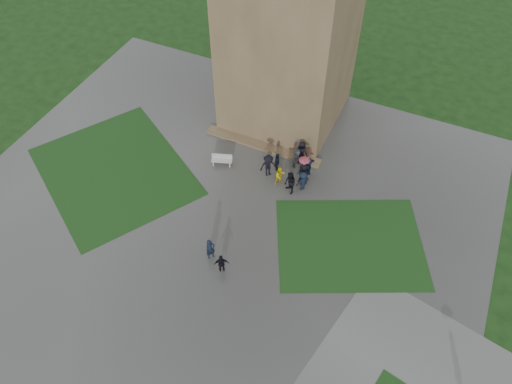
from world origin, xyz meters
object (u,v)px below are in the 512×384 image
at_px(bench, 222,160).
at_px(pedestrian_near, 222,263).
at_px(tower, 291,6).
at_px(pedestrian_mid, 210,249).

height_order(bench, pedestrian_near, pedestrian_near).
height_order(tower, pedestrian_mid, tower).
distance_m(bench, pedestrian_near, 8.88).
bearing_deg(tower, bench, -104.87).
relative_size(tower, pedestrian_mid, 11.03).
relative_size(pedestrian_mid, pedestrian_near, 1.10).
relative_size(tower, bench, 11.71).
xyz_separation_m(tower, bench, (-1.91, -7.20, -8.54)).
xyz_separation_m(pedestrian_mid, pedestrian_near, (1.05, -0.58, -0.08)).
bearing_deg(bench, pedestrian_mid, -86.87).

